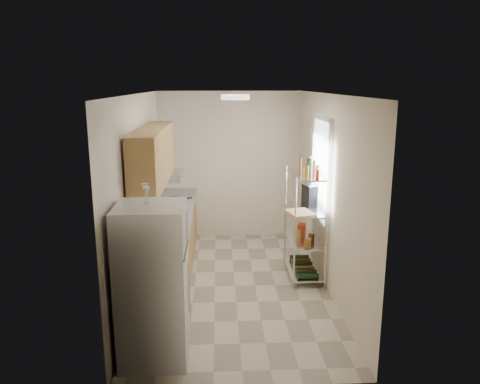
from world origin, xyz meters
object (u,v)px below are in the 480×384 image
(frying_pan_large, at_px, (164,208))
(cutting_board, at_px, (300,213))
(espresso_machine, at_px, (310,193))
(rice_cooker, at_px, (165,207))
(refrigerator, at_px, (153,284))

(frying_pan_large, xyz_separation_m, cutting_board, (1.91, -0.73, 0.10))
(frying_pan_large, bearing_deg, cutting_board, -22.92)
(frying_pan_large, distance_m, espresso_machine, 2.17)
(rice_cooker, xyz_separation_m, cutting_board, (1.87, -0.43, 0.01))
(rice_cooker, distance_m, espresso_machine, 2.12)
(frying_pan_large, distance_m, cutting_board, 2.05)
(rice_cooker, bearing_deg, cutting_board, -13.06)
(rice_cooker, height_order, espresso_machine, espresso_machine)
(frying_pan_large, height_order, cutting_board, cutting_board)
(rice_cooker, height_order, frying_pan_large, rice_cooker)
(rice_cooker, height_order, cutting_board, rice_cooker)
(rice_cooker, distance_m, frying_pan_large, 0.31)
(frying_pan_large, relative_size, espresso_machine, 0.91)
(refrigerator, xyz_separation_m, frying_pan_large, (-0.15, 2.44, 0.12))
(espresso_machine, bearing_deg, refrigerator, -147.71)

